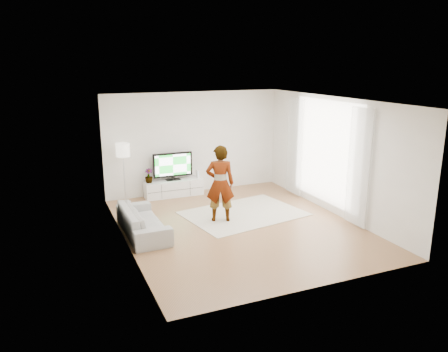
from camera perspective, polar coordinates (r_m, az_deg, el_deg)
name	(u,v)px	position (r m, az deg, el deg)	size (l,w,h in m)	color
floor	(239,226)	(9.88, 1.93, -6.54)	(6.00, 6.00, 0.00)	#A8724C
ceiling	(240,100)	(9.24, 2.08, 9.85)	(6.00, 6.00, 0.00)	white
wall_left	(123,177)	(8.74, -13.04, -0.13)	(0.02, 6.00, 2.80)	white
wall_right	(334,156)	(10.74, 14.22, 2.53)	(0.02, 6.00, 2.80)	white
wall_back	(194,143)	(12.20, -3.94, 4.38)	(5.00, 0.02, 2.80)	white
wall_front	(320,207)	(6.96, 12.43, -3.91)	(5.00, 0.02, 2.80)	white
window	(326,152)	(10.95, 13.21, 3.09)	(0.01, 2.60, 2.50)	white
curtain_near	(359,168)	(9.93, 17.18, 1.05)	(0.04, 0.70, 2.60)	white
curtain_far	(295,147)	(11.98, 9.25, 3.79)	(0.04, 0.70, 2.60)	white
media_console	(174,188)	(12.05, -6.58, -1.57)	(1.60, 0.45, 0.45)	white
television	(173,165)	(11.91, -6.71, 1.40)	(1.09, 0.21, 0.76)	black
game_console	(198,174)	(12.16, -3.47, 0.26)	(0.05, 0.15, 0.21)	white
potted_plant	(149,176)	(11.77, -9.81, 0.03)	(0.21, 0.21, 0.38)	#3F7238
rug	(244,213)	(10.65, 2.58, -4.91)	(2.73, 1.96, 0.01)	beige
player	(220,184)	(9.91, -0.52, -0.99)	(0.65, 0.42, 1.77)	#334772
sofa	(143,221)	(9.54, -10.55, -5.75)	(1.98, 0.77, 0.58)	#A8A8A3
floor_lamp	(123,153)	(11.43, -13.07, 2.99)	(0.35, 0.35, 1.57)	silver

